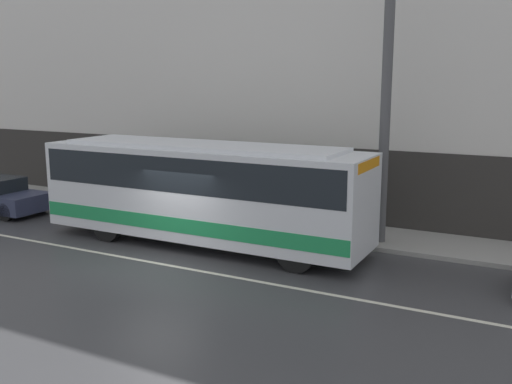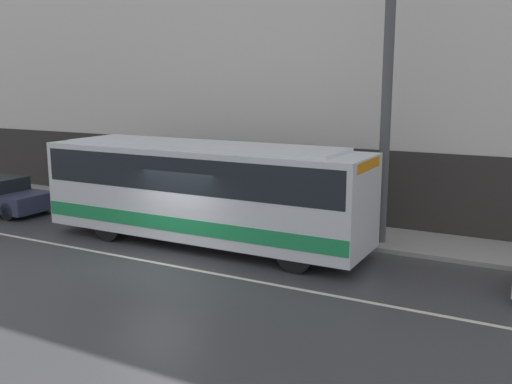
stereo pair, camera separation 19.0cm
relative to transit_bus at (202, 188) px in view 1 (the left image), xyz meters
The scene contains 7 objects.
ground_plane 2.91m from the transit_bus, 89.89° to the right, with size 60.00×60.00×0.00m, color #38383A.
sidewalk 3.52m from the transit_bus, 89.92° to the left, with size 60.00×2.68×0.14m.
building_facade 5.84m from the transit_bus, 89.95° to the left, with size 60.00×0.35×11.37m.
lane_stripe 2.91m from the transit_bus, 89.89° to the right, with size 54.00×0.14×0.01m.
transit_bus is the anchor object (origin of this frame).
utility_pole_near 6.22m from the transit_bus, 26.00° to the left, with size 0.31×0.31×8.70m.
pedestrian_waiting 3.80m from the transit_bus, 104.51° to the left, with size 0.36×0.36×1.78m.
Camera 1 is at (9.63, -12.48, 5.11)m, focal length 40.00 mm.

